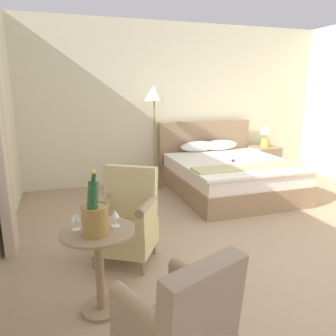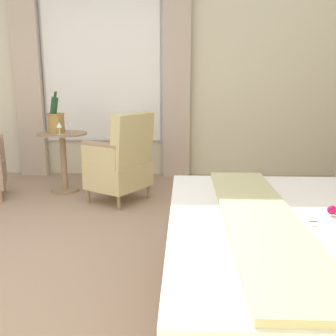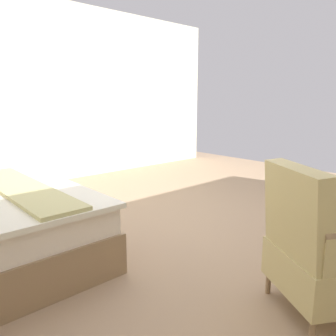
{
  "view_description": "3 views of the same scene",
  "coord_description": "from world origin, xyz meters",
  "px_view_note": "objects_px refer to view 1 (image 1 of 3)",
  "views": [
    {
      "loc": [
        -2.16,
        -2.66,
        1.75
      ],
      "look_at": [
        -0.96,
        0.99,
        0.8
      ],
      "focal_mm": 35.0,
      "sensor_mm": 36.0,
      "label": 1
    },
    {
      "loc": [
        2.3,
        1.1,
        1.25
      ],
      "look_at": [
        -0.56,
        0.98,
        0.61
      ],
      "focal_mm": 40.0,
      "sensor_mm": 36.0,
      "label": 2
    },
    {
      "loc": [
        -2.37,
        2.37,
        1.34
      ],
      "look_at": [
        -0.68,
        0.85,
        0.86
      ],
      "focal_mm": 35.0,
      "sensor_mm": 36.0,
      "label": 3
    }
  ],
  "objects_px": {
    "bedside_lamp": "(266,133)",
    "wine_glass_near_bucket": "(115,215)",
    "floor_lamp_brass": "(154,102)",
    "armchair_by_window": "(126,220)",
    "champagne_bucket": "(95,215)",
    "wine_glass_near_edge": "(75,218)",
    "nightstand": "(264,162)",
    "side_table_round": "(99,261)",
    "bed": "(228,174)",
    "armchair_facing_bed": "(179,334)"
  },
  "relations": [
    {
      "from": "wine_glass_near_edge",
      "to": "bedside_lamp",
      "type": "bearing_deg",
      "value": 39.19
    },
    {
      "from": "floor_lamp_brass",
      "to": "armchair_by_window",
      "type": "xyz_separation_m",
      "value": [
        -0.97,
        -2.35,
        -1.08
      ]
    },
    {
      "from": "bed",
      "to": "armchair_facing_bed",
      "type": "distance_m",
      "value": 3.93
    },
    {
      "from": "nightstand",
      "to": "side_table_round",
      "type": "bearing_deg",
      "value": -139.17
    },
    {
      "from": "bedside_lamp",
      "to": "wine_glass_near_bucket",
      "type": "xyz_separation_m",
      "value": [
        -3.45,
        -3.08,
        -0.09
      ]
    },
    {
      "from": "side_table_round",
      "to": "armchair_facing_bed",
      "type": "relative_size",
      "value": 0.76
    },
    {
      "from": "wine_glass_near_edge",
      "to": "armchair_by_window",
      "type": "xyz_separation_m",
      "value": [
        0.51,
        0.7,
        -0.36
      ]
    },
    {
      "from": "nightstand",
      "to": "armchair_by_window",
      "type": "xyz_separation_m",
      "value": [
        -3.23,
        -2.36,
        0.13
      ]
    },
    {
      "from": "wine_glass_near_bucket",
      "to": "armchair_by_window",
      "type": "relative_size",
      "value": 0.15
    },
    {
      "from": "bedside_lamp",
      "to": "side_table_round",
      "type": "relative_size",
      "value": 0.63
    },
    {
      "from": "bedside_lamp",
      "to": "armchair_by_window",
      "type": "relative_size",
      "value": 0.46
    },
    {
      "from": "champagne_bucket",
      "to": "armchair_facing_bed",
      "type": "height_order",
      "value": "champagne_bucket"
    },
    {
      "from": "wine_glass_near_bucket",
      "to": "nightstand",
      "type": "bearing_deg",
      "value": 41.78
    },
    {
      "from": "bedside_lamp",
      "to": "side_table_round",
      "type": "height_order",
      "value": "bedside_lamp"
    },
    {
      "from": "bedside_lamp",
      "to": "floor_lamp_brass",
      "type": "distance_m",
      "value": 2.35
    },
    {
      "from": "nightstand",
      "to": "armchair_facing_bed",
      "type": "xyz_separation_m",
      "value": [
        -3.25,
        -4.0,
        0.11
      ]
    },
    {
      "from": "side_table_round",
      "to": "armchair_by_window",
      "type": "xyz_separation_m",
      "value": [
        0.36,
        0.75,
        -0.0
      ]
    },
    {
      "from": "bedside_lamp",
      "to": "wine_glass_near_bucket",
      "type": "height_order",
      "value": "bedside_lamp"
    },
    {
      "from": "floor_lamp_brass",
      "to": "wine_glass_near_bucket",
      "type": "xyz_separation_m",
      "value": [
        -1.19,
        -3.08,
        -0.72
      ]
    },
    {
      "from": "bed",
      "to": "wine_glass_near_bucket",
      "type": "relative_size",
      "value": 15.0
    },
    {
      "from": "wine_glass_near_edge",
      "to": "armchair_facing_bed",
      "type": "bearing_deg",
      "value": -62.53
    },
    {
      "from": "bed",
      "to": "bedside_lamp",
      "type": "xyz_separation_m",
      "value": [
        1.16,
        0.68,
        0.56
      ]
    },
    {
      "from": "champagne_bucket",
      "to": "armchair_facing_bed",
      "type": "relative_size",
      "value": 0.53
    },
    {
      "from": "wine_glass_near_bucket",
      "to": "armchair_facing_bed",
      "type": "bearing_deg",
      "value": -77.77
    },
    {
      "from": "bed",
      "to": "armchair_by_window",
      "type": "xyz_separation_m",
      "value": [
        -2.08,
        -1.68,
        0.11
      ]
    },
    {
      "from": "wine_glass_near_bucket",
      "to": "champagne_bucket",
      "type": "bearing_deg",
      "value": -150.14
    },
    {
      "from": "floor_lamp_brass",
      "to": "wine_glass_near_bucket",
      "type": "distance_m",
      "value": 3.38
    },
    {
      "from": "bedside_lamp",
      "to": "side_table_round",
      "type": "xyz_separation_m",
      "value": [
        -3.59,
        -3.1,
        -0.45
      ]
    },
    {
      "from": "wine_glass_near_bucket",
      "to": "floor_lamp_brass",
      "type": "bearing_deg",
      "value": 68.85
    },
    {
      "from": "champagne_bucket",
      "to": "armchair_facing_bed",
      "type": "bearing_deg",
      "value": -66.47
    },
    {
      "from": "nightstand",
      "to": "wine_glass_near_edge",
      "type": "distance_m",
      "value": 4.86
    },
    {
      "from": "armchair_by_window",
      "to": "floor_lamp_brass",
      "type": "bearing_deg",
      "value": 67.52
    },
    {
      "from": "bed",
      "to": "floor_lamp_brass",
      "type": "distance_m",
      "value": 1.76
    },
    {
      "from": "nightstand",
      "to": "wine_glass_near_bucket",
      "type": "relative_size",
      "value": 4.38
    },
    {
      "from": "bed",
      "to": "side_table_round",
      "type": "height_order",
      "value": "bed"
    },
    {
      "from": "side_table_round",
      "to": "champagne_bucket",
      "type": "distance_m",
      "value": 0.42
    },
    {
      "from": "nightstand",
      "to": "armchair_by_window",
      "type": "distance_m",
      "value": 4.0
    },
    {
      "from": "wine_glass_near_bucket",
      "to": "armchair_by_window",
      "type": "xyz_separation_m",
      "value": [
        0.22,
        0.73,
        -0.36
      ]
    },
    {
      "from": "bed",
      "to": "armchair_by_window",
      "type": "distance_m",
      "value": 2.67
    },
    {
      "from": "champagne_bucket",
      "to": "wine_glass_near_edge",
      "type": "bearing_deg",
      "value": 137.46
    },
    {
      "from": "bed",
      "to": "side_table_round",
      "type": "relative_size",
      "value": 3.0
    },
    {
      "from": "bedside_lamp",
      "to": "bed",
      "type": "bearing_deg",
      "value": -149.56
    },
    {
      "from": "floor_lamp_brass",
      "to": "armchair_by_window",
      "type": "distance_m",
      "value": 2.76
    },
    {
      "from": "bedside_lamp",
      "to": "armchair_by_window",
      "type": "distance_m",
      "value": 4.03
    },
    {
      "from": "champagne_bucket",
      "to": "wine_glass_near_bucket",
      "type": "relative_size",
      "value": 3.48
    },
    {
      "from": "bedside_lamp",
      "to": "wine_glass_near_bucket",
      "type": "relative_size",
      "value": 3.16
    },
    {
      "from": "wine_glass_near_edge",
      "to": "wine_glass_near_bucket",
      "type": "bearing_deg",
      "value": -5.91
    },
    {
      "from": "nightstand",
      "to": "armchair_by_window",
      "type": "relative_size",
      "value": 0.64
    },
    {
      "from": "nightstand",
      "to": "floor_lamp_brass",
      "type": "distance_m",
      "value": 2.56
    },
    {
      "from": "champagne_bucket",
      "to": "wine_glass_near_edge",
      "type": "height_order",
      "value": "champagne_bucket"
    }
  ]
}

